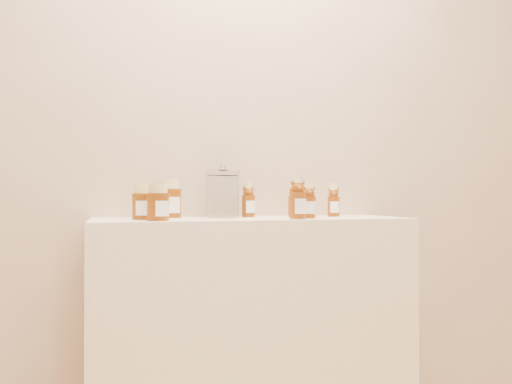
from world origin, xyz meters
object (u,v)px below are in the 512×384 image
object	(u,v)px
bear_bottle_front_left	(298,194)
honey_jar_left	(143,202)
display_table	(252,335)
bear_bottle_back_left	(248,197)
glass_canister	(223,192)

from	to	relation	value
bear_bottle_front_left	honey_jar_left	world-z (taller)	bear_bottle_front_left
display_table	bear_bottle_front_left	world-z (taller)	bear_bottle_front_left
display_table	bear_bottle_back_left	bearing A→B (deg)	83.42
bear_bottle_front_left	honey_jar_left	distance (m)	0.56
bear_bottle_front_left	display_table	bearing A→B (deg)	139.03
bear_bottle_front_left	honey_jar_left	bearing A→B (deg)	169.92
honey_jar_left	glass_canister	size ratio (longest dim) A/B	0.61
display_table	glass_canister	bearing A→B (deg)	141.81
bear_bottle_back_left	honey_jar_left	xyz separation A→B (m)	(-0.42, -0.11, -0.02)
display_table	bear_bottle_front_left	size ratio (longest dim) A/B	6.42
display_table	glass_canister	world-z (taller)	glass_canister
display_table	glass_canister	size ratio (longest dim) A/B	5.92
display_table	glass_canister	xyz separation A→B (m)	(-0.10, 0.08, 0.55)
bear_bottle_back_left	glass_canister	xyz separation A→B (m)	(-0.11, -0.02, 0.02)
bear_bottle_back_left	glass_canister	size ratio (longest dim) A/B	0.81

